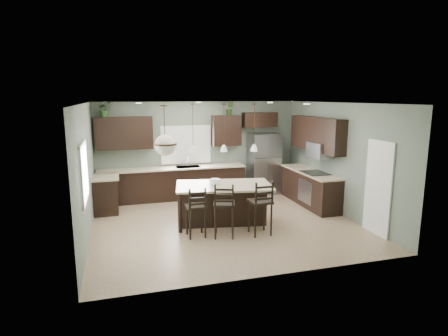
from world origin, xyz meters
TOP-DOWN VIEW (x-y plane):
  - ground at (0.00, 0.00)m, footprint 6.00×6.00m
  - pantry_door at (2.98, -1.55)m, footprint 0.04×0.82m
  - window_back at (-0.40, 2.73)m, footprint 1.35×0.02m
  - window_left at (-2.98, -0.80)m, footprint 0.02×1.10m
  - left_return_cabs at (-2.70, 1.70)m, footprint 0.60×0.90m
  - left_return_countertop at (-2.68, 1.70)m, footprint 0.66×0.96m
  - back_lower_cabs at (-0.85, 2.45)m, footprint 4.20×0.60m
  - back_countertop at (-0.85, 2.43)m, footprint 4.20×0.66m
  - sink_inset at (-0.40, 2.43)m, footprint 0.70×0.45m
  - faucet at (-0.40, 2.40)m, footprint 0.02×0.02m
  - back_upper_left at (-2.15, 2.58)m, footprint 1.55×0.34m
  - back_upper_right at (0.80, 2.58)m, footprint 0.85×0.34m
  - fridge_header at (1.85, 2.58)m, footprint 1.05×0.34m
  - right_lower_cabs at (2.70, 0.87)m, footprint 0.60×2.35m
  - right_countertop at (2.68, 0.87)m, footprint 0.66×2.35m
  - cooktop at (2.68, 0.60)m, footprint 0.58×0.75m
  - wall_oven_front at (2.40, 0.60)m, footprint 0.01×0.72m
  - right_upper_cabs at (2.83, 0.87)m, footprint 0.34×2.35m
  - microwave at (2.78, 0.60)m, footprint 0.40×0.75m
  - refrigerator at (1.95, 2.42)m, footprint 0.90×0.74m
  - kitchen_island at (-0.01, 0.05)m, footprint 2.38×1.61m
  - serving_dish at (-0.20, 0.08)m, footprint 0.24×0.24m
  - bar_stool_left at (-0.82, -0.65)m, footprint 0.42×0.42m
  - bar_stool_center at (-0.25, -0.82)m, footprint 0.55×0.55m
  - bar_stool_right at (0.53, -0.90)m, footprint 0.46×0.46m
  - pendant_left at (-0.69, 0.17)m, footprint 0.17×0.17m
  - pendant_center at (-0.01, 0.05)m, footprint 0.17×0.17m
  - pendant_right at (0.68, -0.07)m, footprint 0.17×0.17m
  - chandelier at (-1.48, -1.11)m, footprint 0.44×0.44m
  - plant_back_left at (-2.62, 2.55)m, footprint 0.44×0.40m
  - plant_back_right at (0.90, 2.55)m, footprint 0.27×0.24m
  - room_shell at (0.00, 0.00)m, footprint 6.00×6.00m

SIDE VIEW (x-z plane):
  - ground at x=0.00m, z-range 0.00..0.00m
  - left_return_cabs at x=-2.70m, z-range 0.00..0.90m
  - back_lower_cabs at x=-0.85m, z-range 0.00..0.90m
  - right_lower_cabs at x=2.70m, z-range 0.00..0.90m
  - wall_oven_front at x=2.40m, z-range 0.15..0.75m
  - kitchen_island at x=-0.01m, z-range 0.00..0.92m
  - bar_stool_left at x=-0.82m, z-range 0.00..1.10m
  - bar_stool_center at x=-0.25m, z-range 0.00..1.19m
  - bar_stool_right at x=0.53m, z-range 0.00..1.21m
  - left_return_countertop at x=-2.68m, z-range 0.90..0.94m
  - back_countertop at x=-0.85m, z-range 0.90..0.94m
  - right_countertop at x=2.68m, z-range 0.90..0.94m
  - refrigerator at x=1.95m, z-range 0.00..1.85m
  - sink_inset at x=-0.40m, z-range 0.93..0.94m
  - cooktop at x=2.68m, z-range 0.93..0.95m
  - serving_dish at x=-0.20m, z-range 0.92..1.06m
  - pantry_door at x=2.98m, z-range 0.00..2.04m
  - faucet at x=-0.40m, z-range 0.94..1.22m
  - window_back at x=-0.40m, z-range 1.05..2.05m
  - window_left at x=-2.98m, z-range 1.05..2.05m
  - microwave at x=2.78m, z-range 1.35..1.75m
  - room_shell at x=0.00m, z-range -1.30..4.70m
  - back_upper_left at x=-2.15m, z-range 1.50..2.40m
  - back_upper_right at x=0.80m, z-range 1.50..2.40m
  - right_upper_cabs at x=2.83m, z-range 1.50..2.40m
  - fridge_header at x=1.85m, z-range 2.02..2.48m
  - pendant_left at x=-0.69m, z-range 1.70..2.80m
  - pendant_center at x=-0.01m, z-range 1.70..2.80m
  - pendant_right at x=0.68m, z-range 1.70..2.80m
  - chandelier at x=-1.48m, z-range 1.85..2.80m
  - plant_back_right at x=0.90m, z-range 2.40..2.80m
  - plant_back_left at x=-2.62m, z-range 2.40..2.82m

